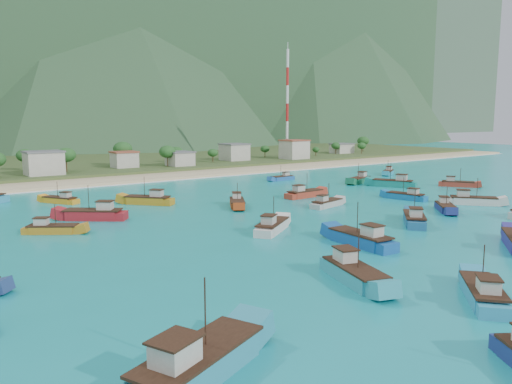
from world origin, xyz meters
TOP-DOWN VIEW (x-y plane):
  - ground at (0.00, 0.00)m, footprint 600.00×600.00m
  - beach at (0.00, 79.00)m, footprint 400.00×18.00m
  - land at (0.00, 140.00)m, footprint 400.00×110.00m
  - surf_line at (0.00, 69.50)m, footprint 400.00×2.50m
  - village at (5.06, 99.99)m, footprint 221.08×28.71m
  - vegetation at (-9.36, 102.71)m, footprint 275.69×26.11m
  - radio_tower at (79.65, 108.00)m, footprint 1.20×1.20m
  - boat_1 at (-10.14, 19.57)m, footprint 7.42×9.66m
  - boat_2 at (10.08, 20.26)m, footprint 10.59×3.55m
  - boat_5 at (-53.66, -37.73)m, footprint 13.59×8.51m
  - boat_6 at (-19.28, -3.76)m, footprint 10.50×8.46m
  - boat_7 at (-24.11, 33.88)m, footprint 9.62×10.56m
  - boat_8 at (-39.62, 24.14)m, footprint 11.30×10.10m
  - boat_9 at (20.90, -10.48)m, footprint 8.63×8.45m
  - boat_10 at (-14.59, -19.03)m, footprint 4.35×11.89m
  - boat_11 at (42.70, 19.31)m, footprint 8.39×12.23m
  - boat_12 at (26.94, 3.56)m, footprint 4.49×9.82m
  - boat_16 at (4.79, -14.51)m, footprint 10.49×9.56m
  - boat_17 at (32.81, -9.54)m, footprint 9.02×10.45m
  - boat_18 at (27.96, 49.78)m, footprint 8.45×2.90m
  - boat_20 at (57.29, 8.89)m, footprint 7.34×9.61m
  - boat_21 at (41.65, 30.74)m, footprint 11.10×6.26m
  - boat_22 at (-39.24, 47.21)m, footprint 6.74×8.95m
  - boat_23 at (-22.19, -42.06)m, footprint 10.04×9.15m
  - boat_24 at (66.57, 39.93)m, footprint 9.28×6.78m
  - boat_26 at (-49.09, 17.20)m, footprint 8.79×7.30m
  - boat_28 at (5.04, 7.71)m, footprint 9.57×4.67m
  - boat_29 at (-27.98, -29.62)m, footprint 6.78×11.82m

SIDE VIEW (x-z plane):
  - ground at x=0.00m, z-range 0.00..0.00m
  - beach at x=0.00m, z-range -0.60..0.60m
  - land at x=0.00m, z-range -1.20..1.20m
  - surf_line at x=0.00m, z-range -0.04..0.04m
  - boat_18 at x=27.96m, z-range -1.96..2.96m
  - boat_22 at x=-39.24m, z-range -2.06..3.17m
  - boat_26 at x=-49.09m, z-range -2.07..3.20m
  - boat_24 at x=66.57m, z-range -2.11..3.28m
  - boat_28 at x=5.04m, z-range -2.12..3.31m
  - boat_9 at x=20.90m, z-range -2.15..3.36m
  - boat_12 at x=26.94m, z-range -2.17..3.42m
  - boat_20 at x=57.29m, z-range -2.19..3.45m
  - boat_1 at x=-10.14m, z-range -2.20..3.47m
  - boat_2 at x=10.08m, z-range -2.36..3.82m
  - boat_23 at x=-22.19m, z-range -2.37..3.84m
  - boat_6 at x=-19.28m, z-range -2.38..3.86m
  - boat_21 at x=41.65m, z-range -2.40..3.90m
  - boat_17 at x=32.81m, z-range -2.41..3.93m
  - boat_16 at x=4.79m, z-range -2.46..4.03m
  - boat_7 at x=-24.11m, z-range -2.47..4.06m
  - boat_29 at x=-27.98m, z-range -2.52..4.18m
  - boat_10 at x=-14.59m, z-range -2.59..4.30m
  - boat_8 at x=-39.62m, z-range -2.60..4.34m
  - boat_11 at x=42.70m, z-range -2.63..4.40m
  - boat_5 at x=-53.66m, z-range -2.85..4.88m
  - village at x=5.06m, z-range 1.00..8.73m
  - vegetation at x=-9.36m, z-range 0.76..9.94m
  - radio_tower at x=79.65m, z-range 1.60..49.81m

